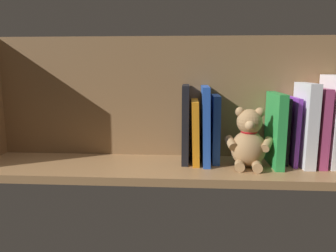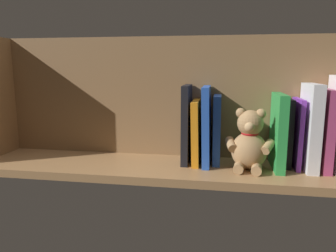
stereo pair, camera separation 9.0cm
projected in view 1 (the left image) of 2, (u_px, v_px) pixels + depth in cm
name	position (u px, v px, depth cm)	size (l,w,h in cm)	color
ground_plane	(168.00, 168.00, 92.03)	(112.37, 25.01, 2.20)	#A87A4C
shelf_back_panel	(170.00, 97.00, 98.66)	(112.37, 1.50, 36.32)	olive
dictionary_thick_white	(334.00, 121.00, 89.23)	(4.52, 12.80, 25.19)	white
book_0	(317.00, 127.00, 89.86)	(2.37, 12.93, 21.62)	#B23F72
book_1	(305.00, 124.00, 89.68)	(2.97, 13.50, 22.99)	silver
book_2	(292.00, 131.00, 91.35)	(1.21, 11.24, 18.94)	purple
book_3	(283.00, 130.00, 92.31)	(1.54, 9.59, 18.76)	black
book_4	(275.00, 129.00, 89.89)	(2.41, 14.62, 20.28)	green
teddy_bear	(249.00, 141.00, 88.25)	(13.31, 11.42, 16.54)	tan
book_5	(215.00, 129.00, 93.15)	(2.07, 10.25, 19.41)	blue
book_6	(206.00, 125.00, 91.62)	(2.00, 13.27, 22.00)	blue
book_7	(195.00, 131.00, 92.60)	(1.94, 12.39, 17.99)	orange
book_8	(185.00, 124.00, 92.81)	(1.95, 11.55, 22.27)	black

